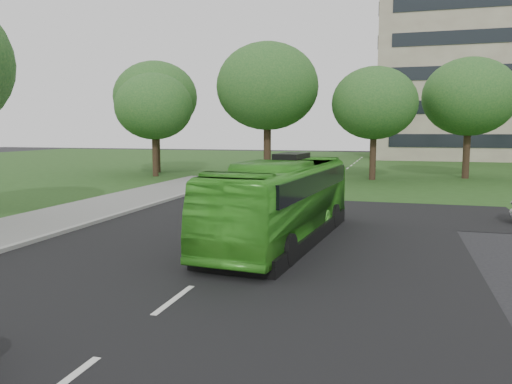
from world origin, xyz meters
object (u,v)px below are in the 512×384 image
at_px(tree_park_b, 267,87).
at_px(tree_park_c, 374,103).
at_px(tree_park_a, 154,107).
at_px(tree_park_f, 156,97).
at_px(bus, 283,201).
at_px(tree_park_d, 469,97).

bearing_deg(tree_park_b, tree_park_c, -1.93).
bearing_deg(tree_park_a, tree_park_f, 114.88).
relative_size(tree_park_a, tree_park_c, 0.98).
bearing_deg(tree_park_c, bus, -94.86).
xyz_separation_m(tree_park_b, tree_park_d, (15.40, 2.71, -0.92)).
xyz_separation_m(tree_park_a, tree_park_c, (17.29, 2.02, 0.12)).
relative_size(tree_park_d, bus, 0.93).
bearing_deg(bus, tree_park_b, 111.14).
bearing_deg(tree_park_d, tree_park_b, -170.01).
distance_m(tree_park_c, tree_park_d, 7.63).
relative_size(tree_park_a, tree_park_d, 0.89).
relative_size(tree_park_b, tree_park_c, 1.26).
bearing_deg(tree_park_c, tree_park_d, 23.20).
height_order(tree_park_d, bus, tree_park_d).
height_order(tree_park_b, tree_park_f, tree_park_b).
relative_size(tree_park_b, tree_park_f, 1.10).
xyz_separation_m(tree_park_b, tree_park_f, (-10.54, 1.26, -0.58)).
bearing_deg(bus, tree_park_c, 90.40).
xyz_separation_m(tree_park_f, bus, (17.03, -24.07, -5.28)).
bearing_deg(tree_park_f, tree_park_a, -65.12).
bearing_deg(tree_park_c, tree_park_b, 178.07).
relative_size(tree_park_b, bus, 1.08).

